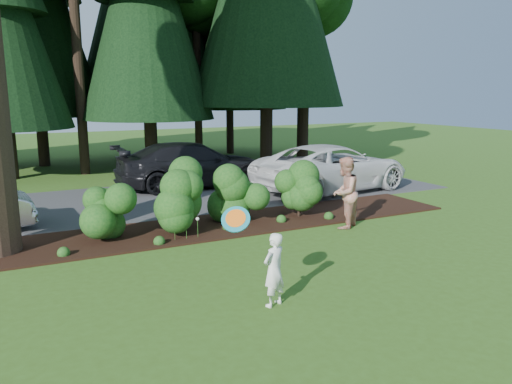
{
  "coord_description": "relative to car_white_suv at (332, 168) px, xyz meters",
  "views": [
    {
      "loc": [
        -4.13,
        -9.06,
        3.63
      ],
      "look_at": [
        1.09,
        1.32,
        1.3
      ],
      "focal_mm": 35.0,
      "sensor_mm": 36.0,
      "label": 1
    }
  ],
  "objects": [
    {
      "name": "car_dark_suv",
      "position": [
        -4.34,
        3.03,
        -0.0
      ],
      "size": [
        6.0,
        2.59,
        1.72
      ],
      "primitive_type": "imported",
      "rotation": [
        0.0,
        0.0,
        1.54
      ],
      "color": "black",
      "rests_on": "driveway"
    },
    {
      "name": "ground",
      "position": [
        -6.61,
        -5.99,
        -0.89
      ],
      "size": [
        80.0,
        80.0,
        0.0
      ],
      "primitive_type": "plane",
      "color": "#375819",
      "rests_on": "ground"
    },
    {
      "name": "adult",
      "position": [
        -2.69,
        -4.37,
        0.08
      ],
      "size": [
        1.19,
        1.13,
        1.94
      ],
      "primitive_type": "imported",
      "rotation": [
        0.0,
        0.0,
        3.72
      ],
      "color": "#BC3919",
      "rests_on": "ground"
    },
    {
      "name": "frisbee",
      "position": [
        -7.58,
        -8.04,
        0.76
      ],
      "size": [
        0.56,
        0.39,
        0.5
      ],
      "color": "teal",
      "rests_on": "ground"
    },
    {
      "name": "mulch_bed",
      "position": [
        -6.61,
        -2.74,
        -0.87
      ],
      "size": [
        16.0,
        2.5,
        0.05
      ],
      "primitive_type": "cube",
      "color": "black",
      "rests_on": "ground"
    },
    {
      "name": "shrub_row",
      "position": [
        -5.84,
        -2.85,
        -0.08
      ],
      "size": [
        6.53,
        1.6,
        1.61
      ],
      "color": "#164716",
      "rests_on": "ground"
    },
    {
      "name": "car_white_suv",
      "position": [
        0.0,
        0.0,
        0.0
      ],
      "size": [
        6.57,
        3.81,
        1.72
      ],
      "primitive_type": "imported",
      "rotation": [
        0.0,
        0.0,
        1.73
      ],
      "color": "silver",
      "rests_on": "driveway"
    },
    {
      "name": "child",
      "position": [
        -6.83,
        -7.96,
        -0.24
      ],
      "size": [
        0.56,
        0.46,
        1.3
      ],
      "primitive_type": "imported",
      "rotation": [
        0.0,
        0.0,
        3.51
      ],
      "color": "white",
      "rests_on": "ground"
    },
    {
      "name": "lily_cluster",
      "position": [
        -6.91,
        -3.59,
        -0.39
      ],
      "size": [
        0.69,
        0.09,
        0.57
      ],
      "color": "#164716",
      "rests_on": "ground"
    },
    {
      "name": "driveway",
      "position": [
        -6.61,
        1.51,
        -0.88
      ],
      "size": [
        22.0,
        6.0,
        0.03
      ],
      "primitive_type": "cube",
      "color": "#38383A",
      "rests_on": "ground"
    }
  ]
}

